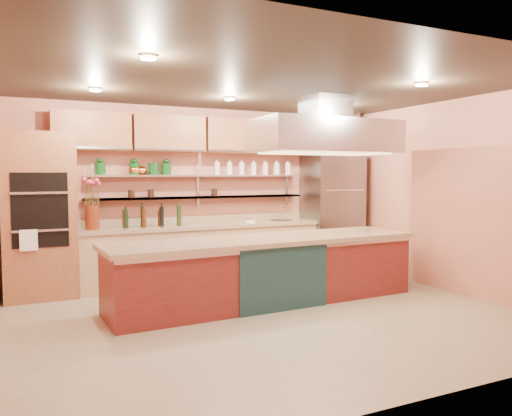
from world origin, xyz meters
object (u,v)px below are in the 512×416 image
refrigerator (332,212)px  green_canister (154,169)px  island (267,270)px  copper_kettle (142,170)px  flower_vase (92,217)px  kitchen_scale (250,220)px

refrigerator → green_canister: size_ratio=11.16×
island → copper_kettle: size_ratio=24.86×
flower_vase → island: bearing=-37.4°
kitchen_scale → copper_kettle: copper_kettle is taller
copper_kettle → kitchen_scale: bearing=-7.3°
refrigerator → island: size_ratio=0.50×
refrigerator → kitchen_scale: bearing=179.6°
refrigerator → copper_kettle: size_ratio=12.38×
green_canister → island: bearing=-58.7°
island → flower_vase: size_ratio=12.12×
refrigerator → kitchen_scale: 1.62m
island → green_canister: (-1.08, 1.78, 1.37)m
refrigerator → kitchen_scale: refrigerator is taller
copper_kettle → green_canister: (0.19, 0.00, 0.03)m
green_canister → flower_vase: bearing=-167.0°
copper_kettle → refrigerator: bearing=-3.9°
flower_vase → copper_kettle: copper_kettle is taller
kitchen_scale → copper_kettle: size_ratio=0.85×
kitchen_scale → green_canister: size_ratio=0.77×
kitchen_scale → green_canister: bearing=158.1°
refrigerator → green_canister: refrigerator is taller
refrigerator → copper_kettle: bearing=176.1°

